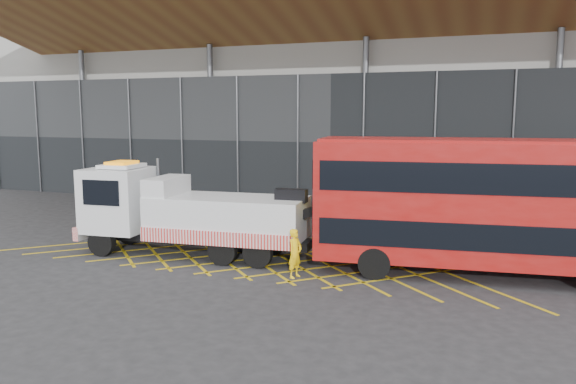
% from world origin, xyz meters
% --- Properties ---
extents(ground_plane, '(120.00, 120.00, 0.00)m').
position_xyz_m(ground_plane, '(0.00, 0.00, 0.00)').
color(ground_plane, '#252527').
extents(road_markings, '(21.56, 7.16, 0.01)m').
position_xyz_m(road_markings, '(2.40, 0.00, 0.01)').
color(road_markings, gold).
rests_on(road_markings, ground_plane).
extents(construction_building, '(55.00, 23.97, 18.00)m').
position_xyz_m(construction_building, '(1.92, 18.40, 8.98)').
color(construction_building, '#989893').
rests_on(construction_building, ground_plane).
extents(recovery_truck, '(11.02, 3.38, 3.82)m').
position_xyz_m(recovery_truck, '(-0.45, -1.19, 1.77)').
color(recovery_truck, black).
rests_on(recovery_truck, ground_plane).
extents(bus_towed, '(12.15, 4.20, 4.85)m').
position_xyz_m(bus_towed, '(11.04, -0.17, 2.69)').
color(bus_towed, '#9E0F0C').
rests_on(bus_towed, ground_plane).
extents(worker, '(0.57, 0.72, 1.73)m').
position_xyz_m(worker, '(4.80, -2.62, 0.86)').
color(worker, yellow).
rests_on(worker, ground_plane).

